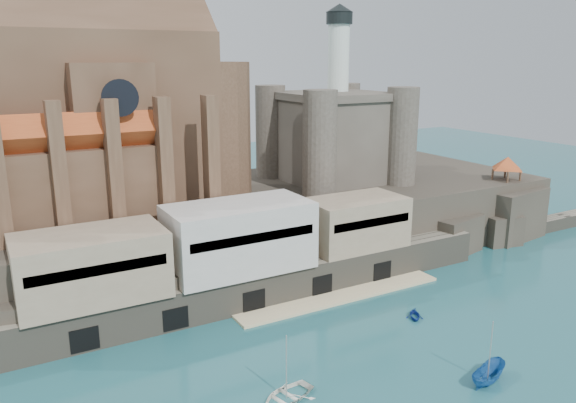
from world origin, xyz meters
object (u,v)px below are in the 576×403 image
(church, at_px, (85,122))
(pavilion, at_px, (507,165))
(boat_2, at_px, (487,381))
(castle_keep, at_px, (334,132))

(church, xyz_separation_m, pavilion, (66.13, -15.85, -9.40))
(church, relative_size, boat_2, 8.98)
(church, height_order, boat_2, church)
(castle_keep, bearing_deg, church, 178.89)
(castle_keep, distance_m, boat_2, 51.65)
(church, distance_m, pavilion, 68.65)
(church, bearing_deg, pavilion, -13.48)
(pavilion, bearing_deg, boat_2, -141.12)
(castle_keep, relative_size, pavilion, 4.58)
(castle_keep, bearing_deg, pavilion, -30.18)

